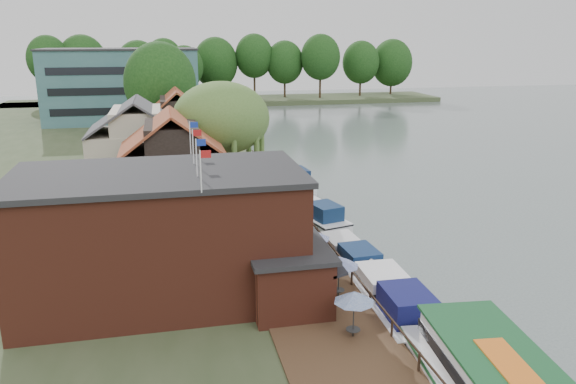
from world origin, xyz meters
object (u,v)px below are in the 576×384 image
cottage_c (178,128)px  umbrella_4 (289,229)px  hotel_block (122,85)px  swan (497,372)px  cruiser_3 (290,176)px  cottage_b (138,144)px  umbrella_5 (292,219)px  pub (198,233)px  umbrella_1 (339,276)px  willow (222,140)px  cruiser_0 (393,297)px  cottage_a (173,165)px  umbrella_2 (319,267)px  cruiser_1 (349,255)px  umbrella_0 (354,314)px  cruiser_2 (315,211)px  umbrella_3 (312,248)px

cottage_c → umbrella_4: 28.77m
hotel_block → swan: (20.84, -80.66, -6.93)m
cottage_c → cruiser_3: cottage_c is taller
swan → cottage_b: bearing=115.9°
swan → hotel_block: bearing=104.5°
umbrella_5 → swan: size_ratio=5.40×
pub → cottage_b: (-4.00, 25.00, 0.60)m
pub → umbrella_1: (7.49, -2.24, -2.36)m
willow → cruiser_0: size_ratio=1.01×
cottage_c → umbrella_4: bearing=-76.8°
pub → cottage_a: bearing=93.8°
umbrella_2 → cruiser_0: bearing=-35.9°
cottage_a → umbrella_1: bearing=-63.8°
willow → pub: bearing=-99.9°
cruiser_1 → pub: bearing=-164.4°
cottage_b → umbrella_5: cottage_b is taller
cottage_b → swan: bearing=-64.1°
umbrella_1 → umbrella_4: 8.43m
umbrella_0 → umbrella_2: (-0.10, 5.83, 0.00)m
cottage_a → cruiser_1: 16.50m
umbrella_0 → cruiser_2: 20.24m
umbrella_1 → umbrella_0: bearing=-98.2°
cottage_b → umbrella_3: 25.46m
cottage_a → umbrella_5: cottage_a is taller
willow → umbrella_4: willow is taller
umbrella_0 → hotel_block: bearing=100.8°
umbrella_4 → cottage_a: bearing=130.3°
cruiser_3 → umbrella_4: bearing=-109.2°
umbrella_0 → cruiser_0: umbrella_0 is taller
willow → umbrella_4: bearing=-77.7°
pub → umbrella_4: size_ratio=8.42×
umbrella_3 → swan: umbrella_3 is taller
cruiser_0 → cottage_c: bearing=107.2°
swan → willow: bearing=107.5°
umbrella_1 → swan: 9.38m
cottage_b → umbrella_2: (10.75, -25.76, -2.96)m
pub → cottage_a: (-1.00, 15.00, 0.60)m
hotel_block → umbrella_4: hotel_block is taller
umbrella_1 → cottage_b: bearing=112.9°
hotel_block → cottage_b: hotel_block is taller
willow → cruiser_2: willow is taller
pub → umbrella_5: 11.28m
umbrella_1 → cruiser_2: (2.86, 15.54, -1.20)m
umbrella_3 → umbrella_5: 6.01m
willow → cottage_b: bearing=146.3°
cottage_c → umbrella_2: cottage_c is taller
umbrella_5 → swan: umbrella_5 is taller
cruiser_1 → cruiser_2: (0.29, 9.81, -0.01)m
pub → umbrella_0: bearing=-43.9°
pub → cruiser_3: pub is taller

